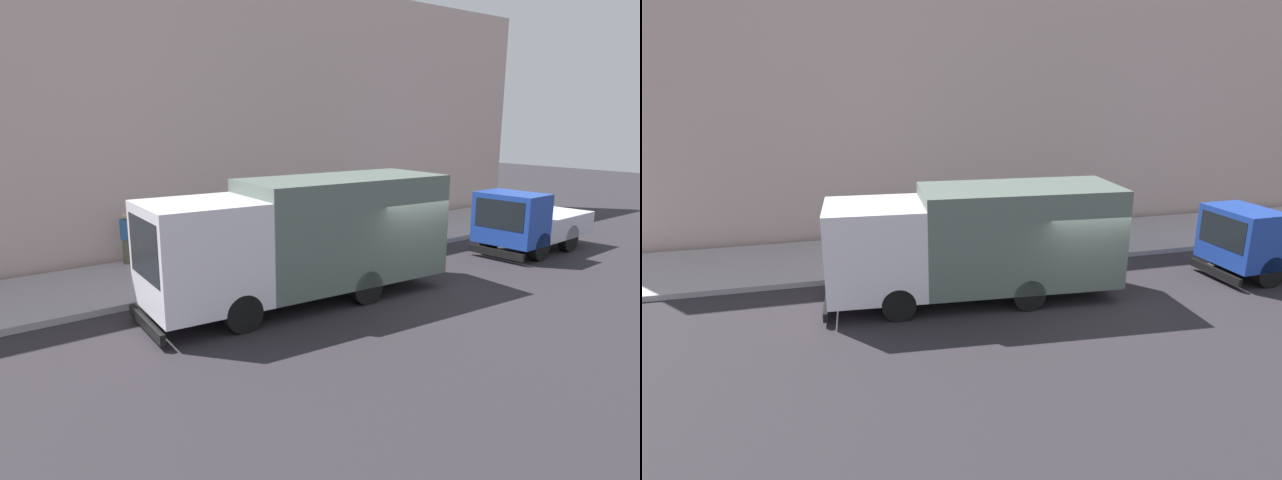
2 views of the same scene
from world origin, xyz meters
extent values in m
plane|color=#2B272C|center=(0.00, 0.00, 0.00)|extent=(80.00, 80.00, 0.00)
cube|color=#A8A0A5|center=(5.13, 0.00, 0.09)|extent=(4.27, 30.00, 0.17)
cube|color=#C5A9A1|center=(7.77, 0.00, 4.82)|extent=(0.50, 30.00, 9.65)
cube|color=white|center=(1.11, 5.64, 1.65)|extent=(2.61, 2.73, 2.41)
cube|color=black|center=(1.20, 6.90, 1.94)|extent=(2.04, 0.21, 1.35)
cube|color=#57645C|center=(0.82, 1.65, 1.82)|extent=(2.81, 5.60, 2.74)
cube|color=black|center=(1.21, 6.98, 0.24)|extent=(2.33, 0.29, 0.24)
cylinder|color=black|center=(0.01, 5.21, 0.45)|extent=(0.36, 0.91, 0.89)
cylinder|color=black|center=(2.13, 5.06, 0.45)|extent=(0.36, 0.91, 0.89)
cylinder|color=black|center=(-0.24, 1.73, 0.45)|extent=(0.36, 0.91, 0.89)
cylinder|color=black|center=(1.88, 1.58, 0.45)|extent=(0.36, 0.91, 0.89)
cube|color=#1D3FA3|center=(0.38, -5.49, 1.35)|extent=(2.22, 1.59, 1.73)
cube|color=black|center=(0.35, -4.76, 1.56)|extent=(1.82, 0.14, 0.97)
cube|color=silver|center=(0.49, -7.83, 0.89)|extent=(2.30, 3.28, 0.81)
cube|color=black|center=(0.35, -4.68, 0.27)|extent=(2.08, 0.21, 0.24)
cylinder|color=black|center=(-0.53, -5.83, 0.49)|extent=(0.34, 0.98, 0.97)
cylinder|color=black|center=(1.33, -5.74, 0.49)|extent=(0.34, 0.98, 0.97)
cylinder|color=black|center=(-0.44, -7.87, 0.49)|extent=(0.34, 0.98, 0.97)
cylinder|color=black|center=(1.42, -7.78, 0.49)|extent=(0.34, 0.98, 0.97)
cylinder|color=#54533F|center=(6.86, 5.46, 0.57)|extent=(0.33, 0.33, 0.79)
cylinder|color=#2C6095|center=(6.86, 5.46, 1.28)|extent=(0.44, 0.44, 0.63)
sphere|color=#D0AD8A|center=(6.86, 5.46, 1.70)|extent=(0.20, 0.20, 0.20)
cylinder|color=#4C5156|center=(3.36, 2.97, 1.47)|extent=(0.08, 0.08, 2.59)
cube|color=blue|center=(3.36, 2.99, 2.51)|extent=(0.44, 0.03, 0.36)
camera|label=1|loc=(-10.25, 10.95, 4.72)|focal=30.92mm
camera|label=2|loc=(-12.75, 6.94, 6.07)|focal=30.23mm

